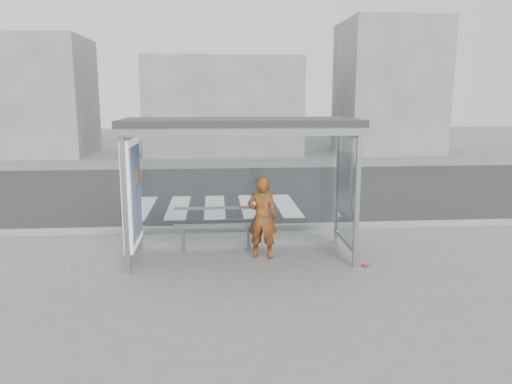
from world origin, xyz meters
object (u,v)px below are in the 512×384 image
bus_shelter (221,153)px  bench (216,225)px  person (262,217)px  soda_can (366,265)px

bus_shelter → bench: size_ratio=2.57×
person → bench: size_ratio=0.95×
bus_shelter → soda_can: 3.32m
bench → person: bearing=-31.7°
bench → soda_can: (2.68, -1.22, -0.48)m
bench → soda_can: bench is taller
bus_shelter → bench: bus_shelter is taller
bench → soda_can: 2.98m
bus_shelter → person: bearing=-7.3°
soda_can → bus_shelter: bearing=163.2°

